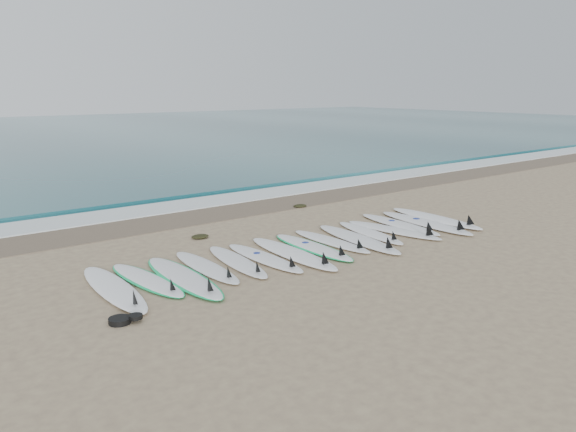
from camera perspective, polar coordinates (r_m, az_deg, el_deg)
ground at (r=11.76m, az=2.22°, el=-3.31°), size 120.00×120.00×0.00m
wet_sand_band at (r=15.03m, az=-7.89°, el=0.21°), size 120.00×1.80×0.01m
foam_band at (r=16.23m, az=-10.38°, el=1.12°), size 120.00×1.40×0.04m
wave_crest at (r=17.54m, az=-12.67°, el=2.00°), size 120.00×1.00×0.10m
surfboard_0 at (r=9.73m, az=-17.18°, el=-7.07°), size 0.69×2.74×0.35m
surfboard_1 at (r=10.05m, az=-14.09°, el=-6.31°), size 0.75×2.37×0.30m
surfboard_2 at (r=10.03m, az=-10.51°, el=-6.13°), size 0.78×2.78×0.35m
surfboard_3 at (r=10.50m, az=-8.19°, el=-5.17°), size 0.58×2.37×0.30m
surfboard_4 at (r=10.75m, az=-5.08°, el=-4.64°), size 0.79×2.40×0.30m
surfboard_5 at (r=10.95m, az=-2.27°, el=-4.28°), size 0.51×2.40×0.31m
surfboard_6 at (r=11.19m, az=0.65°, el=-3.83°), size 0.70×2.81×0.36m
surfboard_7 at (r=11.69m, az=2.62°, el=-3.18°), size 0.68×2.50×0.32m
surfboard_8 at (r=12.13m, az=4.57°, el=-2.58°), size 0.52×2.34×0.30m
surfboard_9 at (r=12.33m, az=7.29°, el=-2.34°), size 0.94×2.86×0.36m
surfboard_10 at (r=12.93m, az=8.45°, el=-1.71°), size 0.85×2.38×0.30m
surfboard_11 at (r=13.25m, az=10.87°, el=-1.42°), size 0.90×2.59×0.32m
surfboard_12 at (r=13.82m, az=11.42°, el=-0.83°), size 0.75×2.64×0.33m
surfboard_13 at (r=14.08m, az=13.97°, el=-0.68°), size 0.83×2.94×0.37m
surfboard_14 at (r=14.63m, az=14.93°, el=-0.23°), size 0.78×2.92×0.37m
seaweed_near at (r=12.68m, az=-8.93°, el=-2.07°), size 0.40×0.31×0.08m
seaweed_far at (r=15.75m, az=1.23°, el=1.04°), size 0.40×0.31×0.08m
leash_coil at (r=8.50m, az=-16.39°, el=-10.07°), size 0.46×0.36×0.11m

